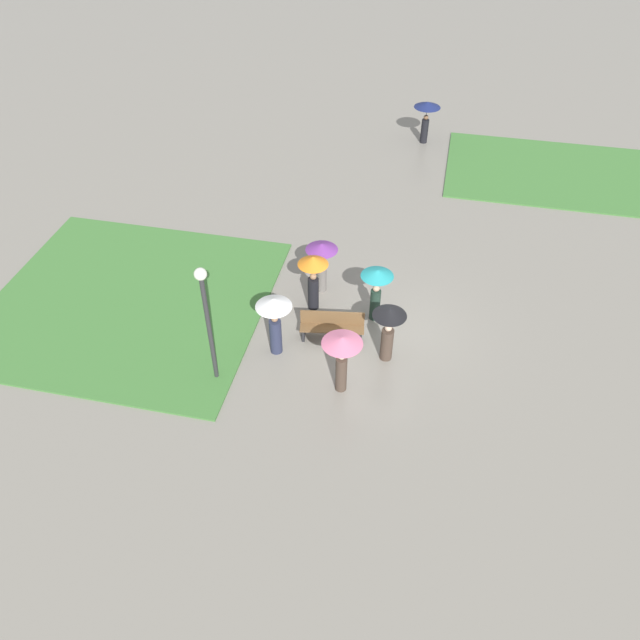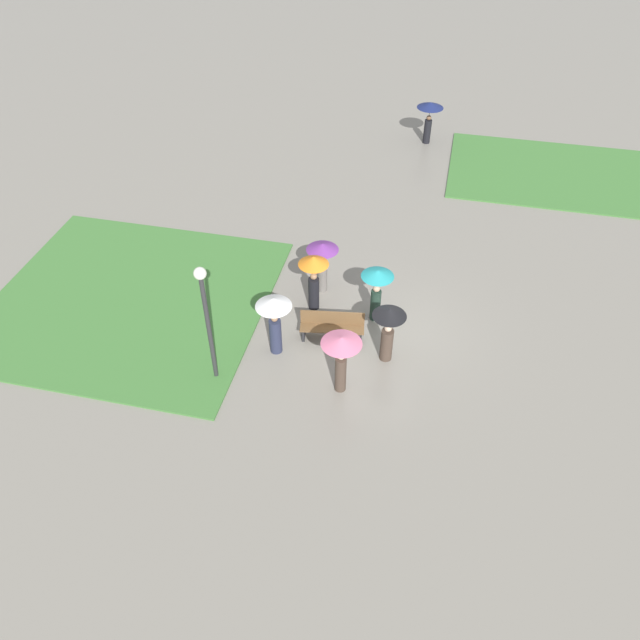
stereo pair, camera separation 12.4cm
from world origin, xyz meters
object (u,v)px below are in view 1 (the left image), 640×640
object	(u,v)px
crowd_person_black	(389,324)
crowd_person_white	(274,314)
lone_walker_far_path	(427,112)
crowd_person_pink	(342,351)
crowd_person_teal	(377,284)
crowd_person_orange	(313,272)
crowd_person_purple	(322,256)
park_bench	(332,325)
lamp_post	(206,310)

from	to	relation	value
crowd_person_black	crowd_person_white	xyz separation A→B (m)	(-3.11, -0.39, 0.12)
lone_walker_far_path	crowd_person_pink	bearing A→B (deg)	-164.89
crowd_person_white	lone_walker_far_path	xyz separation A→B (m)	(2.94, 14.25, 0.02)
crowd_person_teal	crowd_person_black	size ratio (longest dim) A/B	0.99
crowd_person_orange	crowd_person_black	size ratio (longest dim) A/B	1.05
crowd_person_pink	lone_walker_far_path	world-z (taller)	crowd_person_pink
crowd_person_orange	crowd_person_purple	xyz separation A→B (m)	(0.07, 0.90, -0.04)
crowd_person_purple	lone_walker_far_path	distance (m)	11.46
crowd_person_teal	crowd_person_white	size ratio (longest dim) A/B	0.93
crowd_person_pink	crowd_person_purple	world-z (taller)	crowd_person_pink
park_bench	crowd_person_teal	world-z (taller)	crowd_person_teal
lamp_post	crowd_person_purple	world-z (taller)	lamp_post
lamp_post	crowd_person_teal	bearing A→B (deg)	41.05
crowd_person_black	crowd_person_pink	xyz separation A→B (m)	(-1.03, -1.43, 0.14)
lamp_post	crowd_person_pink	size ratio (longest dim) A/B	1.97
lamp_post	crowd_person_white	size ratio (longest dim) A/B	1.92
crowd_person_orange	crowd_person_black	world-z (taller)	crowd_person_orange
crowd_person_orange	lamp_post	bearing A→B (deg)	59.74
crowd_person_black	lone_walker_far_path	world-z (taller)	lone_walker_far_path
crowd_person_purple	crowd_person_white	bearing A→B (deg)	98.44
crowd_person_orange	crowd_person_pink	world-z (taller)	crowd_person_orange
crowd_person_black	crowd_person_purple	bearing A→B (deg)	136.34
crowd_person_orange	lone_walker_far_path	size ratio (longest dim) A/B	1.05
crowd_person_teal	lone_walker_far_path	xyz separation A→B (m)	(0.40, 12.23, 0.12)
park_bench	lone_walker_far_path	world-z (taller)	lone_walker_far_path
crowd_person_orange	crowd_person_pink	xyz separation A→B (m)	(1.47, -3.15, 0.05)
lamp_post	crowd_person_white	world-z (taller)	lamp_post
crowd_person_purple	lone_walker_far_path	size ratio (longest dim) A/B	0.97
crowd_person_black	crowd_person_pink	size ratio (longest dim) A/B	0.97
park_bench	crowd_person_white	distance (m)	1.94
park_bench	crowd_person_teal	bearing A→B (deg)	37.44
lamp_post	crowd_person_orange	world-z (taller)	lamp_post
lamp_post	crowd_person_purple	bearing A→B (deg)	65.11
park_bench	crowd_person_orange	distance (m)	1.73
lamp_post	crowd_person_orange	bearing A→B (deg)	60.57
crowd_person_teal	crowd_person_purple	distance (m)	2.10
lamp_post	crowd_person_white	bearing A→B (deg)	45.32
crowd_person_white	lone_walker_far_path	world-z (taller)	crowd_person_white
crowd_person_teal	crowd_person_pink	distance (m)	3.10
crowd_person_white	crowd_person_purple	bearing A→B (deg)	132.75
crowd_person_pink	crowd_person_white	world-z (taller)	crowd_person_white
park_bench	lamp_post	bearing A→B (deg)	-149.74
crowd_person_orange	crowd_person_pink	bearing A→B (deg)	114.10
crowd_person_white	lone_walker_far_path	distance (m)	14.55
lone_walker_far_path	crowd_person_purple	bearing A→B (deg)	-173.02
park_bench	crowd_person_purple	xyz separation A→B (m)	(-0.77, 2.12, 0.85)
park_bench	crowd_person_pink	distance (m)	2.24
lamp_post	crowd_person_black	size ratio (longest dim) A/B	2.03
crowd_person_orange	crowd_person_purple	bearing A→B (deg)	-95.23
lamp_post	crowd_person_orange	distance (m)	4.14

